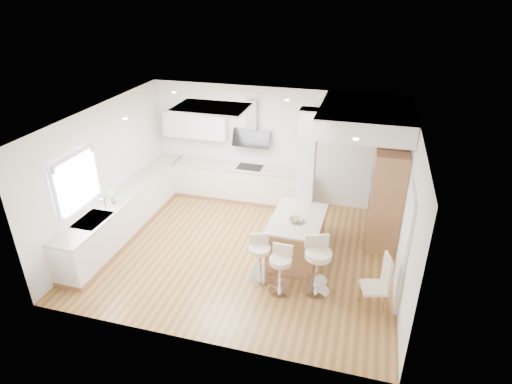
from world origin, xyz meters
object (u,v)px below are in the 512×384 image
(peninsula, at_px, (297,237))
(bar_stool_b, at_px, (281,268))
(bar_stool_a, at_px, (260,256))
(dining_chair, at_px, (380,281))
(bar_stool_c, at_px, (318,263))

(peninsula, bearing_deg, bar_stool_b, -92.45)
(peninsula, bearing_deg, bar_stool_a, -119.10)
(bar_stool_a, relative_size, dining_chair, 0.87)
(bar_stool_a, distance_m, dining_chair, 2.12)
(peninsula, xyz_separation_m, bar_stool_a, (-0.52, -0.88, 0.05))
(peninsula, distance_m, bar_stool_c, 1.09)
(peninsula, distance_m, dining_chair, 1.94)
(bar_stool_b, xyz_separation_m, dining_chair, (1.67, 0.02, 0.04))
(bar_stool_c, xyz_separation_m, dining_chair, (1.06, -0.16, -0.05))
(dining_chair, bearing_deg, bar_stool_c, 155.70)
(bar_stool_c, bearing_deg, peninsula, 99.76)
(bar_stool_a, height_order, bar_stool_b, bar_stool_b)
(bar_stool_a, xyz_separation_m, bar_stool_c, (1.05, -0.06, 0.10))
(bar_stool_b, relative_size, dining_chair, 0.88)
(peninsula, bearing_deg, bar_stool_c, -58.79)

